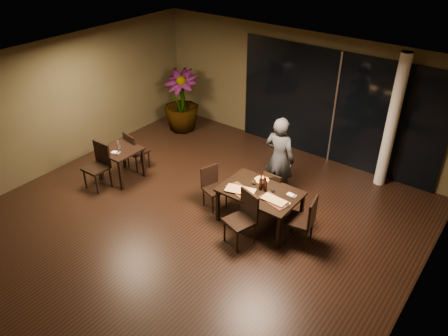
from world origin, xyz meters
TOP-DOWN VIEW (x-y plane):
  - ground at (0.00, 0.00)m, footprint 8.00×8.00m
  - wall_back at (0.00, 4.05)m, footprint 8.00×0.10m
  - wall_left at (-4.05, 0.00)m, footprint 0.10×8.00m
  - wall_right at (4.05, 0.00)m, footprint 0.10×8.00m
  - ceiling at (0.00, 0.00)m, footprint 8.00×8.00m
  - window_panel at (1.00, 3.96)m, footprint 5.00×0.06m
  - column at (2.40, 3.65)m, footprint 0.24×0.24m
  - main_table at (1.00, 0.80)m, footprint 1.50×1.00m
  - side_table at (-2.40, 0.30)m, footprint 0.80×0.80m
  - chair_main_far at (0.97, 1.38)m, footprint 0.40×0.40m
  - chair_main_near at (1.07, 0.16)m, footprint 0.60×0.60m
  - chair_main_left at (-0.10, 0.72)m, footprint 0.52×0.52m
  - chair_main_right at (1.99, 0.78)m, footprint 0.55×0.55m
  - chair_side_far at (-2.48, 0.77)m, footprint 0.49×0.49m
  - chair_side_near at (-2.55, -0.20)m, footprint 0.49×0.49m
  - diner at (0.79, 1.82)m, footprint 0.63×0.43m
  - potted_plant at (-3.01, 3.03)m, footprint 1.12×1.12m
  - pizza_board_left at (0.70, 0.56)m, footprint 0.67×0.48m
  - pizza_board_right at (1.39, 0.66)m, footprint 0.62×0.41m
  - oblong_pizza_left at (0.70, 0.56)m, footprint 0.59×0.39m
  - oblong_pizza_right at (1.39, 0.66)m, footprint 0.46×0.22m
  - round_pizza at (0.82, 1.13)m, footprint 0.28×0.28m
  - bottle_a at (0.98, 0.84)m, footprint 0.07×0.07m
  - bottle_b at (1.07, 0.86)m, footprint 0.06×0.06m
  - bottle_c at (1.01, 0.92)m, footprint 0.06×0.06m
  - tumbler_left at (0.77, 0.92)m, footprint 0.07×0.07m
  - tumbler_right at (1.21, 0.92)m, footprint 0.07×0.07m
  - napkin_near at (1.59, 0.72)m, footprint 0.20×0.15m
  - napkin_far at (1.55, 1.02)m, footprint 0.19×0.12m
  - wine_glass_a at (-2.48, 0.33)m, footprint 0.08×0.08m
  - wine_glass_b at (-2.30, 0.21)m, footprint 0.08×0.08m
  - side_napkin at (-2.35, 0.14)m, footprint 0.21×0.16m

SIDE VIEW (x-z plane):
  - ground at x=0.00m, z-range 0.00..0.00m
  - chair_main_far at x=0.97m, z-range 0.05..0.92m
  - chair_main_left at x=-0.10m, z-range 0.05..0.94m
  - chair_side_far at x=-2.48m, z-range 0.05..0.99m
  - chair_main_right at x=1.99m, z-range 0.06..1.07m
  - chair_side_near at x=-2.55m, z-range 0.06..1.09m
  - chair_main_near at x=1.07m, z-range 0.06..1.10m
  - side_table at x=-2.40m, z-range 0.25..1.00m
  - main_table at x=1.00m, z-range 0.30..1.05m
  - pizza_board_left at x=0.70m, z-range 0.75..0.76m
  - pizza_board_right at x=1.39m, z-range 0.75..0.76m
  - round_pizza at x=0.82m, z-range 0.75..0.76m
  - napkin_near at x=1.59m, z-range 0.75..0.76m
  - napkin_far at x=1.55m, z-range 0.75..0.76m
  - side_napkin at x=-2.35m, z-range 0.75..0.76m
  - oblong_pizza_left at x=0.70m, z-range 0.77..0.78m
  - oblong_pizza_right at x=1.39m, z-range 0.77..0.78m
  - tumbler_right at x=1.21m, z-range 0.75..0.83m
  - tumbler_left at x=0.77m, z-range 0.75..0.84m
  - wine_glass_a at x=-2.48m, z-range 0.75..0.93m
  - wine_glass_b at x=-2.30m, z-range 0.75..0.93m
  - potted_plant at x=-3.01m, z-range 0.00..1.70m
  - bottle_c at x=1.01m, z-range 0.75..1.03m
  - bottle_b at x=1.07m, z-range 0.75..1.04m
  - bottle_a at x=0.98m, z-range 0.75..1.07m
  - diner at x=0.79m, z-range 0.00..1.84m
  - window_panel at x=1.00m, z-range 0.00..2.70m
  - wall_back at x=0.00m, z-range 0.00..3.00m
  - wall_left at x=-4.05m, z-range 0.00..3.00m
  - wall_right at x=4.05m, z-range 0.00..3.00m
  - column at x=2.40m, z-range 0.00..3.00m
  - ceiling at x=0.00m, z-range 3.00..3.04m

